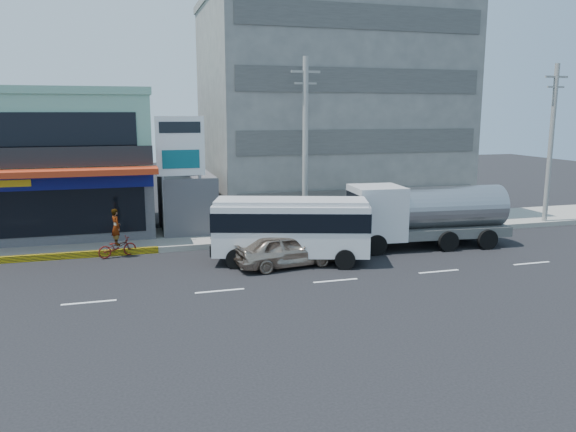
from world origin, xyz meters
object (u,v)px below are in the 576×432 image
object	(u,v)px
satellite_dish	(187,174)
utility_pole_far	(551,144)
motorcycle_rider	(117,241)
shop_building	(44,166)
concrete_building	(327,113)
tanker_truck	(423,214)
minibus	(291,225)
billboard	(181,153)
utility_pole_near	(305,149)
sedan	(285,250)

from	to	relation	value
satellite_dish	utility_pole_far	bearing A→B (deg)	-9.29
motorcycle_rider	shop_building	bearing A→B (deg)	119.24
concrete_building	tanker_truck	distance (m)	11.86
minibus	motorcycle_rider	xyz separation A→B (m)	(-8.00, 3.43, -1.03)
minibus	tanker_truck	world-z (taller)	tanker_truck
satellite_dish	minibus	distance (m)	8.79
shop_building	billboard	size ratio (longest dim) A/B	1.80
utility_pole_near	motorcycle_rider	distance (m)	10.92
shop_building	satellite_dish	size ratio (longest dim) A/B	8.27
billboard	utility_pole_far	xyz separation A→B (m)	(22.50, -1.80, 0.22)
satellite_dish	utility_pole_far	xyz separation A→B (m)	(22.00, -3.60, 1.57)
minibus	satellite_dish	bearing A→B (deg)	117.67
shop_building	billboard	distance (m)	8.92
shop_building	sedan	xyz separation A→B (m)	(11.54, -11.17, -3.19)
tanker_truck	motorcycle_rider	bearing A→B (deg)	171.53
satellite_dish	motorcycle_rider	distance (m)	6.43
shop_building	tanker_truck	xyz separation A→B (m)	(19.64, -9.47, -2.20)
minibus	utility_pole_near	bearing A→B (deg)	63.60
concrete_building	tanker_truck	bearing A→B (deg)	-81.17
utility_pole_near	motorcycle_rider	world-z (taller)	utility_pole_near
satellite_dish	sedan	size ratio (longest dim) A/B	0.32
sedan	minibus	bearing A→B (deg)	-45.44
satellite_dish	concrete_building	bearing A→B (deg)	21.80
billboard	minibus	world-z (taller)	billboard
concrete_building	satellite_dish	size ratio (longest dim) A/B	10.67
billboard	sedan	xyz separation A→B (m)	(4.04, -6.43, -4.12)
utility_pole_far	motorcycle_rider	bearing A→B (deg)	-178.68
utility_pole_near	sedan	world-z (taller)	utility_pole_near
motorcycle_rider	minibus	bearing A→B (deg)	-23.20
shop_building	utility_pole_far	size ratio (longest dim) A/B	1.24
minibus	motorcycle_rider	bearing A→B (deg)	156.80
tanker_truck	utility_pole_near	bearing A→B (deg)	152.55
sedan	utility_pole_near	bearing A→B (deg)	-35.77
billboard	tanker_truck	xyz separation A→B (m)	(12.14, -4.73, -3.13)
concrete_building	sedan	size ratio (longest dim) A/B	3.38
shop_building	satellite_dish	xyz separation A→B (m)	(8.00, -2.95, -0.42)
utility_pole_far	tanker_truck	xyz separation A→B (m)	(-10.36, -2.93, -3.36)
concrete_building	utility_pole_near	size ratio (longest dim) A/B	1.60
concrete_building	billboard	world-z (taller)	concrete_building
concrete_building	sedan	world-z (taller)	concrete_building
utility_pole_far	minibus	bearing A→B (deg)	-167.39
motorcycle_rider	utility_pole_near	bearing A→B (deg)	3.43
billboard	minibus	xyz separation A→B (m)	(4.50, -5.83, -3.09)
shop_building	concrete_building	bearing A→B (deg)	3.35
motorcycle_rider	utility_pole_far	bearing A→B (deg)	1.32
satellite_dish	tanker_truck	world-z (taller)	satellite_dish
shop_building	sedan	world-z (taller)	shop_building
satellite_dish	utility_pole_near	world-z (taller)	utility_pole_near
satellite_dish	utility_pole_near	xyz separation A→B (m)	(6.00, -3.60, 1.57)
satellite_dish	billboard	bearing A→B (deg)	-105.52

